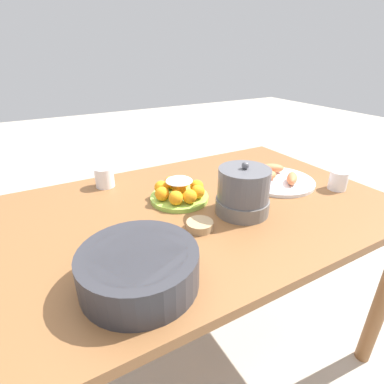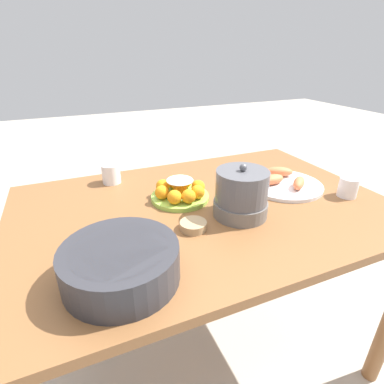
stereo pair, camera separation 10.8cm
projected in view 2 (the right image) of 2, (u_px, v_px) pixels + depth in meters
name	position (u px, v px, depth m)	size (l,w,h in m)	color
ground_plane	(201.00, 348.00, 1.41)	(12.00, 12.00, 0.00)	#B2A899
dining_table	(204.00, 229.00, 1.12)	(1.33, 0.89, 0.77)	brown
cake_plate	(180.00, 191.00, 1.11)	(0.22, 0.22, 0.08)	#99CC4C
serving_bowl	(121.00, 262.00, 0.71)	(0.28, 0.28, 0.09)	#2D2D33
sauce_bowl	(193.00, 225.00, 0.93)	(0.08, 0.08, 0.02)	tan
seafood_platter	(283.00, 182.00, 1.22)	(0.30, 0.30, 0.05)	silver
cup_near	(111.00, 174.00, 1.24)	(0.07, 0.07, 0.08)	white
cup_far	(348.00, 187.00, 1.13)	(0.07, 0.07, 0.07)	white
warming_pot	(241.00, 194.00, 0.98)	(0.18, 0.18, 0.18)	#66605B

